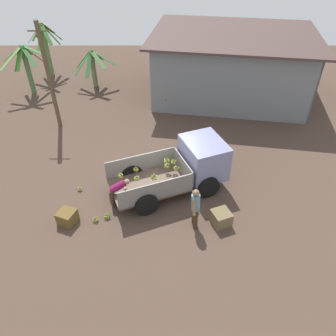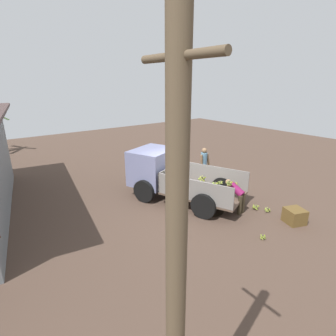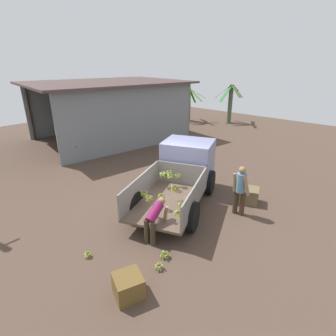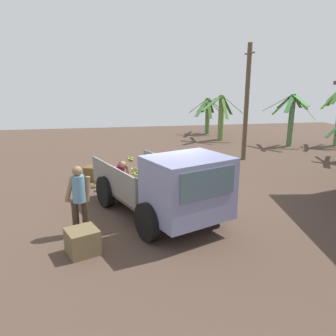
{
  "view_description": "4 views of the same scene",
  "coord_description": "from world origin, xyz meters",
  "px_view_note": "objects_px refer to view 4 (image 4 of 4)",
  "views": [
    {
      "loc": [
        0.18,
        -10.12,
        9.0
      ],
      "look_at": [
        0.18,
        -0.12,
        1.1
      ],
      "focal_mm": 35.0,
      "sensor_mm": 36.0,
      "label": 1
    },
    {
      "loc": [
        -7.21,
        6.32,
        4.63
      ],
      "look_at": [
        0.96,
        0.14,
        1.22
      ],
      "focal_mm": 28.0,
      "sensor_mm": 36.0,
      "label": 2
    },
    {
      "loc": [
        -6.06,
        -5.42,
        4.74
      ],
      "look_at": [
        -0.27,
        -0.17,
        1.56
      ],
      "focal_mm": 28.0,
      "sensor_mm": 36.0,
      "label": 3
    },
    {
      "loc": [
        8.74,
        -1.33,
        3.62
      ],
      "look_at": [
        0.3,
        0.23,
        1.34
      ],
      "focal_mm": 35.0,
      "sensor_mm": 36.0,
      "label": 4
    }
  ],
  "objects_px": {
    "utility_pole": "(247,102)",
    "banana_bunch_on_ground_2": "(139,175)",
    "cargo_truck": "(176,188)",
    "person_foreground_visitor": "(79,197)",
    "wooden_crate_1": "(83,241)",
    "person_worker_loading": "(121,172)",
    "wooden_crate_0": "(94,173)",
    "banana_bunch_on_ground_1": "(94,185)",
    "banana_bunch_on_ground_0": "(99,188)"
  },
  "relations": [
    {
      "from": "cargo_truck",
      "to": "person_foreground_visitor",
      "type": "relative_size",
      "value": 2.89
    },
    {
      "from": "cargo_truck",
      "to": "wooden_crate_1",
      "type": "distance_m",
      "value": 2.56
    },
    {
      "from": "person_foreground_visitor",
      "to": "person_worker_loading",
      "type": "bearing_deg",
      "value": -28.58
    },
    {
      "from": "wooden_crate_0",
      "to": "wooden_crate_1",
      "type": "relative_size",
      "value": 0.94
    },
    {
      "from": "utility_pole",
      "to": "wooden_crate_1",
      "type": "bearing_deg",
      "value": -42.26
    },
    {
      "from": "person_foreground_visitor",
      "to": "person_worker_loading",
      "type": "height_order",
      "value": "person_foreground_visitor"
    },
    {
      "from": "cargo_truck",
      "to": "wooden_crate_1",
      "type": "bearing_deg",
      "value": -89.04
    },
    {
      "from": "banana_bunch_on_ground_2",
      "to": "cargo_truck",
      "type": "bearing_deg",
      "value": 5.97
    },
    {
      "from": "person_foreground_visitor",
      "to": "wooden_crate_1",
      "type": "bearing_deg",
      "value": 178.4
    },
    {
      "from": "utility_pole",
      "to": "banana_bunch_on_ground_2",
      "type": "relative_size",
      "value": 27.06
    },
    {
      "from": "person_worker_loading",
      "to": "wooden_crate_1",
      "type": "distance_m",
      "value": 3.96
    },
    {
      "from": "banana_bunch_on_ground_0",
      "to": "wooden_crate_1",
      "type": "bearing_deg",
      "value": -3.72
    },
    {
      "from": "wooden_crate_1",
      "to": "person_worker_loading",
      "type": "bearing_deg",
      "value": 165.19
    },
    {
      "from": "person_worker_loading",
      "to": "banana_bunch_on_ground_2",
      "type": "distance_m",
      "value": 1.97
    },
    {
      "from": "banana_bunch_on_ground_2",
      "to": "wooden_crate_1",
      "type": "height_order",
      "value": "wooden_crate_1"
    },
    {
      "from": "utility_pole",
      "to": "wooden_crate_1",
      "type": "distance_m",
      "value": 10.62
    },
    {
      "from": "banana_bunch_on_ground_0",
      "to": "person_foreground_visitor",
      "type": "bearing_deg",
      "value": -6.56
    },
    {
      "from": "cargo_truck",
      "to": "person_worker_loading",
      "type": "height_order",
      "value": "cargo_truck"
    },
    {
      "from": "banana_bunch_on_ground_2",
      "to": "wooden_crate_1",
      "type": "relative_size",
      "value": 0.31
    },
    {
      "from": "cargo_truck",
      "to": "person_worker_loading",
      "type": "relative_size",
      "value": 4.17
    },
    {
      "from": "utility_pole",
      "to": "person_foreground_visitor",
      "type": "height_order",
      "value": "utility_pole"
    },
    {
      "from": "banana_bunch_on_ground_0",
      "to": "banana_bunch_on_ground_1",
      "type": "height_order",
      "value": "banana_bunch_on_ground_0"
    },
    {
      "from": "person_foreground_visitor",
      "to": "wooden_crate_1",
      "type": "relative_size",
      "value": 2.7
    },
    {
      "from": "utility_pole",
      "to": "person_foreground_visitor",
      "type": "xyz_separation_m",
      "value": [
        6.68,
        -7.05,
        -1.72
      ]
    },
    {
      "from": "person_foreground_visitor",
      "to": "banana_bunch_on_ground_0",
      "type": "height_order",
      "value": "person_foreground_visitor"
    },
    {
      "from": "banana_bunch_on_ground_0",
      "to": "banana_bunch_on_ground_2",
      "type": "distance_m",
      "value": 2.0
    },
    {
      "from": "cargo_truck",
      "to": "banana_bunch_on_ground_1",
      "type": "distance_m",
      "value": 4.32
    },
    {
      "from": "wooden_crate_0",
      "to": "wooden_crate_1",
      "type": "distance_m",
      "value": 5.57
    },
    {
      "from": "person_foreground_visitor",
      "to": "banana_bunch_on_ground_2",
      "type": "relative_size",
      "value": 8.8
    },
    {
      "from": "utility_pole",
      "to": "person_foreground_visitor",
      "type": "relative_size",
      "value": 3.08
    },
    {
      "from": "utility_pole",
      "to": "wooden_crate_0",
      "type": "xyz_separation_m",
      "value": [
        2.09,
        -6.9,
        -2.42
      ]
    },
    {
      "from": "banana_bunch_on_ground_0",
      "to": "banana_bunch_on_ground_1",
      "type": "distance_m",
      "value": 0.43
    },
    {
      "from": "person_foreground_visitor",
      "to": "wooden_crate_0",
      "type": "bearing_deg",
      "value": -9.18
    },
    {
      "from": "utility_pole",
      "to": "banana_bunch_on_ground_1",
      "type": "xyz_separation_m",
      "value": [
        3.08,
        -6.86,
        -2.57
      ]
    },
    {
      "from": "banana_bunch_on_ground_0",
      "to": "wooden_crate_1",
      "type": "height_order",
      "value": "wooden_crate_1"
    },
    {
      "from": "banana_bunch_on_ground_1",
      "to": "wooden_crate_0",
      "type": "xyz_separation_m",
      "value": [
        -0.99,
        -0.04,
        0.15
      ]
    },
    {
      "from": "utility_pole",
      "to": "banana_bunch_on_ground_0",
      "type": "xyz_separation_m",
      "value": [
        3.47,
        -6.68,
        -2.56
      ]
    },
    {
      "from": "utility_pole",
      "to": "wooden_crate_1",
      "type": "relative_size",
      "value": 8.3
    },
    {
      "from": "cargo_truck",
      "to": "banana_bunch_on_ground_2",
      "type": "xyz_separation_m",
      "value": [
        -4.55,
        -0.48,
        -0.94
      ]
    },
    {
      "from": "person_foreground_visitor",
      "to": "banana_bunch_on_ground_1",
      "type": "height_order",
      "value": "person_foreground_visitor"
    },
    {
      "from": "banana_bunch_on_ground_2",
      "to": "wooden_crate_0",
      "type": "height_order",
      "value": "wooden_crate_0"
    },
    {
      "from": "banana_bunch_on_ground_2",
      "to": "banana_bunch_on_ground_0",
      "type": "bearing_deg",
      "value": -48.63
    },
    {
      "from": "utility_pole",
      "to": "cargo_truck",
      "type": "bearing_deg",
      "value": -35.08
    },
    {
      "from": "utility_pole",
      "to": "banana_bunch_on_ground_2",
      "type": "xyz_separation_m",
      "value": [
        2.15,
        -5.18,
        -2.58
      ]
    },
    {
      "from": "banana_bunch_on_ground_0",
      "to": "banana_bunch_on_ground_2",
      "type": "bearing_deg",
      "value": 131.37
    },
    {
      "from": "cargo_truck",
      "to": "banana_bunch_on_ground_2",
      "type": "relative_size",
      "value": 25.39
    },
    {
      "from": "banana_bunch_on_ground_1",
      "to": "wooden_crate_1",
      "type": "distance_m",
      "value": 4.58
    },
    {
      "from": "cargo_truck",
      "to": "wooden_crate_0",
      "type": "height_order",
      "value": "cargo_truck"
    },
    {
      "from": "person_worker_loading",
      "to": "wooden_crate_0",
      "type": "xyz_separation_m",
      "value": [
        -1.76,
        -0.95,
        -0.46
      ]
    },
    {
      "from": "wooden_crate_1",
      "to": "banana_bunch_on_ground_0",
      "type": "bearing_deg",
      "value": 176.28
    }
  ]
}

